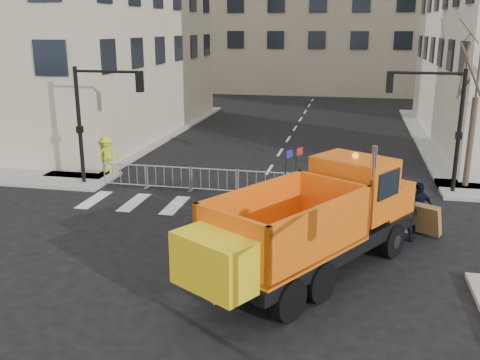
% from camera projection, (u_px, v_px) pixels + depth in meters
% --- Properties ---
extents(ground, '(120.00, 120.00, 0.00)m').
position_uv_depth(ground, '(208.00, 269.00, 16.18)').
color(ground, black).
rests_on(ground, ground).
extents(sidewalk_back, '(64.00, 5.00, 0.15)m').
position_uv_depth(sidewalk_back, '(257.00, 187.00, 24.16)').
color(sidewalk_back, gray).
rests_on(sidewalk_back, ground).
extents(traffic_light_left, '(0.18, 0.18, 5.40)m').
position_uv_depth(traffic_light_left, '(80.00, 127.00, 24.09)').
color(traffic_light_left, black).
rests_on(traffic_light_left, ground).
extents(traffic_light_right, '(0.18, 0.18, 5.40)m').
position_uv_depth(traffic_light_right, '(459.00, 133.00, 22.68)').
color(traffic_light_right, black).
rests_on(traffic_light_right, ground).
extents(crowd_barriers, '(12.60, 0.60, 1.10)m').
position_uv_depth(crowd_barriers, '(237.00, 182.00, 23.33)').
color(crowd_barriers, '#9EA0A5').
rests_on(crowd_barriers, ground).
extents(street_tree, '(3.00, 3.00, 7.50)m').
position_uv_depth(street_tree, '(475.00, 106.00, 23.20)').
color(street_tree, '#382B21').
rests_on(street_tree, ground).
extents(plow_truck, '(7.39, 9.82, 3.84)m').
position_uv_depth(plow_truck, '(312.00, 221.00, 15.26)').
color(plow_truck, black).
rests_on(plow_truck, ground).
extents(cop_a, '(0.73, 0.56, 1.78)m').
position_uv_depth(cop_a, '(375.00, 200.00, 19.73)').
color(cop_a, black).
rests_on(cop_a, ground).
extents(cop_b, '(1.04, 0.85, 2.02)m').
position_uv_depth(cop_b, '(403.00, 211.00, 18.19)').
color(cop_b, black).
rests_on(cop_b, ground).
extents(cop_c, '(1.18, 0.93, 1.87)m').
position_uv_depth(cop_c, '(419.00, 208.00, 18.74)').
color(cop_c, black).
rests_on(cop_c, ground).
extents(worker, '(1.29, 0.97, 1.77)m').
position_uv_depth(worker, '(107.00, 155.00, 26.18)').
color(worker, '#CED819').
rests_on(worker, sidewalk_back).
extents(newspaper_box, '(0.49, 0.44, 1.10)m').
position_uv_depth(newspaper_box, '(360.00, 181.00, 22.83)').
color(newspaper_box, '#B7150E').
rests_on(newspaper_box, sidewalk_back).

